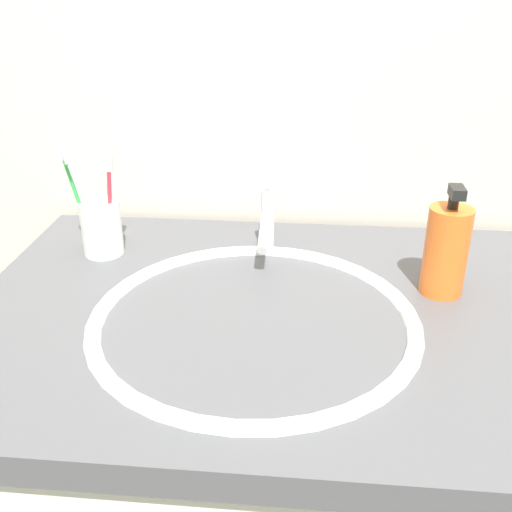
{
  "coord_description": "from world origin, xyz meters",
  "views": [
    {
      "loc": [
        0.04,
        -0.78,
        1.37
      ],
      "look_at": [
        -0.03,
        -0.01,
        1.0
      ],
      "focal_mm": 41.8,
      "sensor_mm": 36.0,
      "label": 1
    }
  ],
  "objects_px": {
    "soap_dispenser": "(446,250)",
    "toothbrush_purple": "(110,192)",
    "toothbrush_cup": "(102,228)",
    "toothbrush_white": "(81,196)",
    "toothbrush_green": "(76,194)",
    "toothbrush_red": "(109,199)",
    "faucet": "(267,221)"
  },
  "relations": [
    {
      "from": "toothbrush_cup",
      "to": "toothbrush_red",
      "type": "height_order",
      "value": "toothbrush_red"
    },
    {
      "from": "soap_dispenser",
      "to": "toothbrush_green",
      "type": "bearing_deg",
      "value": 172.37
    },
    {
      "from": "toothbrush_cup",
      "to": "toothbrush_green",
      "type": "xyz_separation_m",
      "value": [
        -0.04,
        -0.01,
        0.07
      ]
    },
    {
      "from": "faucet",
      "to": "toothbrush_white",
      "type": "distance_m",
      "value": 0.32
    },
    {
      "from": "toothbrush_purple",
      "to": "toothbrush_green",
      "type": "bearing_deg",
      "value": -176.35
    },
    {
      "from": "toothbrush_white",
      "to": "soap_dispenser",
      "type": "height_order",
      "value": "toothbrush_white"
    },
    {
      "from": "toothbrush_green",
      "to": "soap_dispenser",
      "type": "distance_m",
      "value": 0.62
    },
    {
      "from": "toothbrush_green",
      "to": "toothbrush_white",
      "type": "height_order",
      "value": "toothbrush_white"
    },
    {
      "from": "toothbrush_purple",
      "to": "toothbrush_red",
      "type": "height_order",
      "value": "toothbrush_purple"
    },
    {
      "from": "faucet",
      "to": "toothbrush_purple",
      "type": "bearing_deg",
      "value": -173.41
    },
    {
      "from": "soap_dispenser",
      "to": "toothbrush_cup",
      "type": "bearing_deg",
      "value": 171.23
    },
    {
      "from": "toothbrush_red",
      "to": "faucet",
      "type": "bearing_deg",
      "value": 6.68
    },
    {
      "from": "toothbrush_cup",
      "to": "toothbrush_white",
      "type": "distance_m",
      "value": 0.07
    },
    {
      "from": "toothbrush_green",
      "to": "toothbrush_purple",
      "type": "bearing_deg",
      "value": 3.65
    },
    {
      "from": "faucet",
      "to": "soap_dispenser",
      "type": "bearing_deg",
      "value": -22.19
    },
    {
      "from": "toothbrush_purple",
      "to": "toothbrush_white",
      "type": "relative_size",
      "value": 1.02
    },
    {
      "from": "toothbrush_green",
      "to": "toothbrush_white",
      "type": "xyz_separation_m",
      "value": [
        0.01,
        -0.01,
        0.0
      ]
    },
    {
      "from": "faucet",
      "to": "toothbrush_purple",
      "type": "height_order",
      "value": "toothbrush_purple"
    },
    {
      "from": "faucet",
      "to": "toothbrush_green",
      "type": "xyz_separation_m",
      "value": [
        -0.33,
        -0.03,
        0.05
      ]
    },
    {
      "from": "toothbrush_green",
      "to": "toothbrush_red",
      "type": "height_order",
      "value": "toothbrush_green"
    },
    {
      "from": "toothbrush_purple",
      "to": "soap_dispenser",
      "type": "height_order",
      "value": "toothbrush_purple"
    },
    {
      "from": "soap_dispenser",
      "to": "toothbrush_purple",
      "type": "bearing_deg",
      "value": 171.2
    },
    {
      "from": "toothbrush_green",
      "to": "toothbrush_red",
      "type": "xyz_separation_m",
      "value": [
        0.06,
        0.0,
        -0.01
      ]
    },
    {
      "from": "toothbrush_purple",
      "to": "toothbrush_white",
      "type": "xyz_separation_m",
      "value": [
        -0.04,
        -0.02,
        -0.0
      ]
    },
    {
      "from": "faucet",
      "to": "toothbrush_red",
      "type": "bearing_deg",
      "value": -173.32
    },
    {
      "from": "toothbrush_white",
      "to": "soap_dispenser",
      "type": "distance_m",
      "value": 0.6
    },
    {
      "from": "toothbrush_green",
      "to": "toothbrush_white",
      "type": "relative_size",
      "value": 0.99
    },
    {
      "from": "toothbrush_cup",
      "to": "toothbrush_white",
      "type": "relative_size",
      "value": 0.5
    },
    {
      "from": "toothbrush_purple",
      "to": "toothbrush_green",
      "type": "distance_m",
      "value": 0.06
    },
    {
      "from": "faucet",
      "to": "soap_dispenser",
      "type": "relative_size",
      "value": 0.88
    },
    {
      "from": "toothbrush_cup",
      "to": "toothbrush_purple",
      "type": "relative_size",
      "value": 0.49
    },
    {
      "from": "toothbrush_red",
      "to": "toothbrush_white",
      "type": "bearing_deg",
      "value": -159.14
    }
  ]
}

